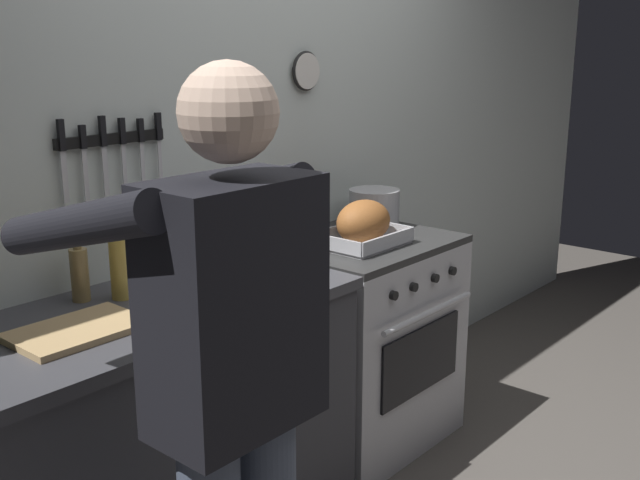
# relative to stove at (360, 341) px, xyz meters

# --- Properties ---
(wall_back) EXTENTS (6.00, 0.13, 2.60)m
(wall_back) POSITION_rel_stove_xyz_m (-0.22, 0.36, 0.85)
(wall_back) COLOR silver
(wall_back) RESTS_ON ground
(counter_block) EXTENTS (2.03, 0.65, 0.90)m
(counter_block) POSITION_rel_stove_xyz_m (-1.43, 0.00, 0.01)
(counter_block) COLOR #38383D
(counter_block) RESTS_ON ground
(stove) EXTENTS (0.76, 0.67, 0.90)m
(stove) POSITION_rel_stove_xyz_m (0.00, 0.00, 0.00)
(stove) COLOR #BCBCC1
(stove) RESTS_ON ground
(person_cook) EXTENTS (0.51, 0.63, 1.66)m
(person_cook) POSITION_rel_stove_xyz_m (-1.37, -0.69, 0.50)
(person_cook) COLOR #4C566B
(person_cook) RESTS_ON ground
(roasting_pan) EXTENTS (0.35, 0.26, 0.19)m
(roasting_pan) POSITION_rel_stove_xyz_m (-0.07, -0.06, 0.54)
(roasting_pan) COLOR #B7B7BC
(roasting_pan) RESTS_ON stove
(stock_pot) EXTENTS (0.22, 0.22, 0.17)m
(stock_pot) POSITION_rel_stove_xyz_m (0.22, 0.10, 0.53)
(stock_pot) COLOR #B7B7BC
(stock_pot) RESTS_ON stove
(cutting_board) EXTENTS (0.36, 0.24, 0.02)m
(cutting_board) POSITION_rel_stove_xyz_m (-1.35, -0.04, 0.46)
(cutting_board) COLOR tan
(cutting_board) RESTS_ON counter_block
(bottle_hot_sauce) EXTENTS (0.05, 0.05, 0.17)m
(bottle_hot_sauce) POSITION_rel_stove_xyz_m (-0.53, 0.13, 0.52)
(bottle_hot_sauce) COLOR red
(bottle_hot_sauce) RESTS_ON counter_block
(bottle_cooking_oil) EXTENTS (0.06, 0.06, 0.27)m
(bottle_cooking_oil) POSITION_rel_stove_xyz_m (-1.09, 0.12, 0.56)
(bottle_cooking_oil) COLOR gold
(bottle_cooking_oil) RESTS_ON counter_block
(bottle_vinegar) EXTENTS (0.06, 0.06, 0.22)m
(bottle_vinegar) POSITION_rel_stove_xyz_m (-1.19, 0.20, 0.54)
(bottle_vinegar) COLOR #997F4C
(bottle_vinegar) RESTS_ON counter_block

